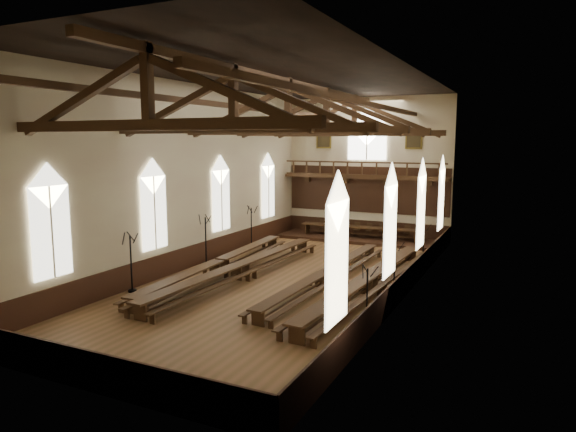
# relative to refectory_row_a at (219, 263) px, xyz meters

# --- Properties ---
(ground) EXTENTS (26.00, 26.00, 0.00)m
(ground) POSITION_rel_refectory_row_a_xyz_m (3.77, 0.55, -0.56)
(ground) COLOR brown
(ground) RESTS_ON ground
(room_walls) EXTENTS (26.00, 26.00, 26.00)m
(room_walls) POSITION_rel_refectory_row_a_xyz_m (3.77, 0.55, 5.90)
(room_walls) COLOR beige
(room_walls) RESTS_ON ground
(wainscot_band) EXTENTS (12.00, 26.00, 1.20)m
(wainscot_band) POSITION_rel_refectory_row_a_xyz_m (3.77, 0.55, 0.04)
(wainscot_band) COLOR black
(wainscot_band) RESTS_ON ground
(side_windows) EXTENTS (11.85, 19.80, 4.50)m
(side_windows) POSITION_rel_refectory_row_a_xyz_m (3.77, 0.55, 3.18)
(side_windows) COLOR white
(side_windows) RESTS_ON room_walls
(end_window) EXTENTS (2.80, 0.12, 3.80)m
(end_window) POSITION_rel_refectory_row_a_xyz_m (3.77, 13.44, 6.66)
(end_window) COLOR white
(end_window) RESTS_ON room_walls
(minstrels_gallery) EXTENTS (11.80, 1.24, 3.70)m
(minstrels_gallery) POSITION_rel_refectory_row_a_xyz_m (3.77, 13.21, 3.35)
(minstrels_gallery) COLOR #3B2113
(minstrels_gallery) RESTS_ON room_walls
(portraits) EXTENTS (7.75, 0.09, 1.45)m
(portraits) POSITION_rel_refectory_row_a_xyz_m (3.77, 13.44, 6.54)
(portraits) COLOR brown
(portraits) RESTS_ON room_walls
(roof_trusses) EXTENTS (11.70, 25.70, 2.80)m
(roof_trusses) POSITION_rel_refectory_row_a_xyz_m (3.77, 0.55, 7.66)
(roof_trusses) COLOR #3B2113
(roof_trusses) RESTS_ON room_walls
(refectory_row_a) EXTENTS (2.03, 14.63, 0.77)m
(refectory_row_a) POSITION_rel_refectory_row_a_xyz_m (0.00, 0.00, 0.00)
(refectory_row_a) COLOR #3B2113
(refectory_row_a) RESTS_ON ground
(refectory_row_b) EXTENTS (1.90, 14.87, 0.79)m
(refectory_row_b) POSITION_rel_refectory_row_a_xyz_m (1.52, -0.37, 0.02)
(refectory_row_b) COLOR #3B2113
(refectory_row_b) RESTS_ON ground
(refectory_row_c) EXTENTS (1.58, 13.91, 0.69)m
(refectory_row_c) POSITION_rel_refectory_row_a_xyz_m (5.81, 0.69, -0.05)
(refectory_row_c) COLOR #3B2113
(refectory_row_c) RESTS_ON ground
(refectory_row_d) EXTENTS (2.02, 14.88, 0.79)m
(refectory_row_d) POSITION_rel_refectory_row_a_xyz_m (8.09, 0.13, 0.02)
(refectory_row_d) COLOR #3B2113
(refectory_row_d) RESTS_ON ground
(dais) EXTENTS (11.40, 3.19, 0.21)m
(dais) POSITION_rel_refectory_row_a_xyz_m (3.83, 11.95, -0.45)
(dais) COLOR black
(dais) RESTS_ON ground
(high_table) EXTENTS (8.48, 1.24, 0.79)m
(high_table) POSITION_rel_refectory_row_a_xyz_m (3.83, 11.95, 0.32)
(high_table) COLOR #3B2113
(high_table) RESTS_ON dais
(high_chairs) EXTENTS (6.71, 0.42, 0.92)m
(high_chairs) POSITION_rel_refectory_row_a_xyz_m (3.83, 12.76, 0.16)
(high_chairs) COLOR #3B2113
(high_chairs) RESTS_ON dais
(candelabrum_left_near) EXTENTS (0.78, 0.86, 2.81)m
(candelabrum_left_near) POSITION_rel_refectory_row_a_xyz_m (-1.78, -4.57, 0.29)
(candelabrum_left_near) COLOR black
(candelabrum_left_near) RESTS_ON ground
(candelabrum_left_mid) EXTENTS (0.86, 0.83, 2.86)m
(candelabrum_left_mid) POSITION_rel_refectory_row_a_xyz_m (-1.78, 1.37, 0.31)
(candelabrum_left_mid) COLOR black
(candelabrum_left_mid) RESTS_ON ground
(candelabrum_left_far) EXTENTS (0.83, 0.81, 2.78)m
(candelabrum_left_far) POSITION_rel_refectory_row_a_xyz_m (-1.78, 6.52, 0.29)
(candelabrum_left_far) COLOR black
(candelabrum_left_far) RESTS_ON ground
(candelabrum_right_near) EXTENTS (0.65, 0.73, 2.38)m
(candelabrum_right_near) POSITION_rel_refectory_row_a_xyz_m (9.32, -4.21, 0.16)
(candelabrum_right_near) COLOR black
(candelabrum_right_near) RESTS_ON ground
(candelabrum_right_mid) EXTENTS (0.77, 0.72, 2.55)m
(candelabrum_right_mid) POSITION_rel_refectory_row_a_xyz_m (9.32, -0.14, 0.22)
(candelabrum_right_mid) COLOR black
(candelabrum_right_mid) RESTS_ON ground
(candelabrum_right_far) EXTENTS (0.72, 0.70, 2.40)m
(candelabrum_right_far) POSITION_rel_refectory_row_a_xyz_m (9.32, 6.38, 0.17)
(candelabrum_right_far) COLOR black
(candelabrum_right_far) RESTS_ON ground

